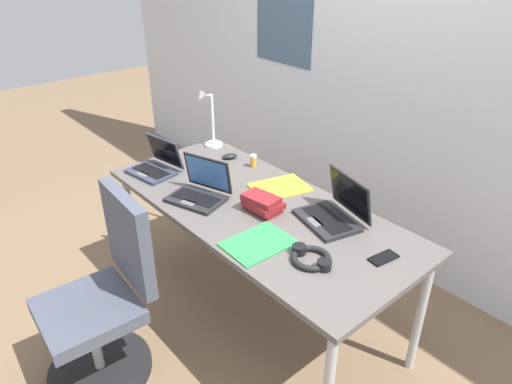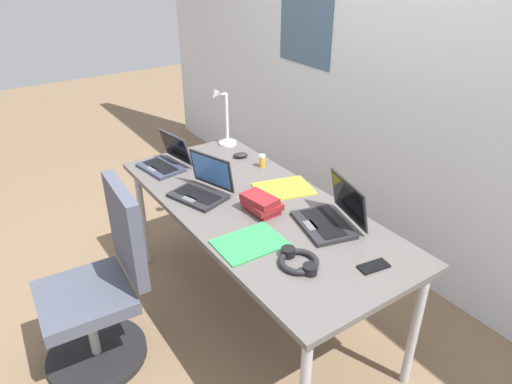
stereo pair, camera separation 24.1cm
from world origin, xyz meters
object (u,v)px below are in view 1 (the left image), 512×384
at_px(laptop_mid_desk, 155,166).
at_px(desk_lamp, 208,119).
at_px(book_stack, 262,203).
at_px(office_chair, 105,307).
at_px(computer_mouse, 230,156).
at_px(cell_phone, 383,258).
at_px(pill_bottle, 253,161).
at_px(laptop_center, 334,212).
at_px(paper_folder_far_corner, 258,243).
at_px(laptop_back_right, 200,191).
at_px(headphones, 311,258).
at_px(paper_folder_back_right, 280,187).

bearing_deg(laptop_mid_desk, desk_lamp, 102.09).
height_order(book_stack, office_chair, office_chair).
xyz_separation_m(computer_mouse, cell_phone, (1.28, -0.14, -0.01)).
bearing_deg(desk_lamp, cell_phone, -5.88).
bearing_deg(pill_bottle, laptop_center, -8.03).
bearing_deg(paper_folder_far_corner, desk_lamp, 155.05).
bearing_deg(computer_mouse, pill_bottle, 35.31).
height_order(laptop_mid_desk, paper_folder_far_corner, laptop_mid_desk).
distance_m(laptop_back_right, computer_mouse, 0.54).
bearing_deg(laptop_mid_desk, headphones, 2.98).
bearing_deg(laptop_center, pill_bottle, 171.97).
height_order(laptop_mid_desk, paper_folder_back_right, laptop_mid_desk).
distance_m(laptop_back_right, cell_phone, 1.02).
distance_m(laptop_back_right, office_chair, 0.75).
bearing_deg(laptop_back_right, pill_bottle, 103.38).
distance_m(laptop_center, book_stack, 0.37).
bearing_deg(laptop_back_right, laptop_center, 31.14).
bearing_deg(headphones, pill_bottle, 154.19).
relative_size(desk_lamp, headphones, 1.87).
xyz_separation_m(cell_phone, pill_bottle, (-1.09, 0.18, 0.04)).
relative_size(computer_mouse, office_chair, 0.10).
relative_size(computer_mouse, pill_bottle, 1.22).
xyz_separation_m(cell_phone, book_stack, (-0.66, -0.13, 0.04)).
xyz_separation_m(paper_folder_back_right, office_chair, (-0.12, -1.05, -0.35)).
relative_size(desk_lamp, laptop_center, 1.08).
relative_size(desk_lamp, cell_phone, 2.94).
relative_size(headphones, office_chair, 0.22).
bearing_deg(laptop_back_right, office_chair, -83.46).
bearing_deg(laptop_back_right, computer_mouse, 124.47).
bearing_deg(cell_phone, headphones, -119.22).
bearing_deg(pill_bottle, computer_mouse, -168.73).
height_order(laptop_center, headphones, laptop_center).
height_order(desk_lamp, book_stack, desk_lamp).
distance_m(laptop_mid_desk, headphones, 1.22).
xyz_separation_m(laptop_back_right, paper_folder_back_right, (0.20, 0.41, -0.04)).
bearing_deg(pill_bottle, laptop_mid_desk, -123.46).
distance_m(cell_phone, paper_folder_far_corner, 0.56).
bearing_deg(laptop_center, computer_mouse, 175.91).
bearing_deg(paper_folder_far_corner, pill_bottle, 141.01).
bearing_deg(headphones, laptop_center, 115.69).
relative_size(laptop_center, office_chair, 0.38).
bearing_deg(cell_phone, paper_folder_back_right, -179.04).
relative_size(headphones, paper_folder_back_right, 0.69).
bearing_deg(office_chair, laptop_back_right, 96.54).
relative_size(laptop_center, paper_folder_far_corner, 1.20).
relative_size(paper_folder_back_right, office_chair, 0.32).
bearing_deg(laptop_mid_desk, cell_phone, 12.56).
height_order(headphones, paper_folder_back_right, headphones).
xyz_separation_m(laptop_back_right, computer_mouse, (-0.30, 0.44, -0.03)).
relative_size(pill_bottle, office_chair, 0.08).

